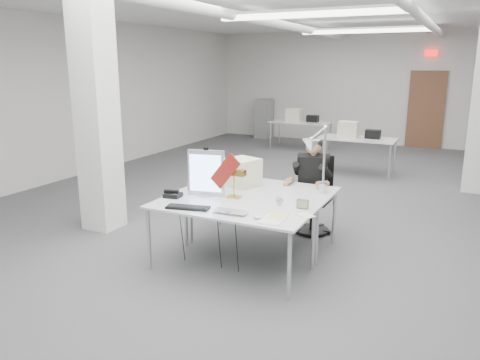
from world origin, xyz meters
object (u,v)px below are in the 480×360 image
(desk_main, at_px, (231,207))
(laptop, at_px, (228,214))
(bankers_lamp, at_px, (234,182))
(architect_lamp, at_px, (318,162))
(office_chair, at_px, (313,199))
(monitor, at_px, (206,173))
(desk_phone, at_px, (173,195))
(beige_monitor, at_px, (243,172))
(seated_person, at_px, (313,170))

(desk_main, relative_size, laptop, 4.83)
(bankers_lamp, relative_size, architect_lamp, 0.42)
(office_chair, xyz_separation_m, monitor, (-0.93, -1.29, 0.55))
(monitor, distance_m, desk_phone, 0.47)
(laptop, height_order, architect_lamp, architect_lamp)
(desk_main, relative_size, monitor, 3.27)
(bankers_lamp, height_order, architect_lamp, architect_lamp)
(beige_monitor, bearing_deg, desk_main, -53.45)
(office_chair, bearing_deg, monitor, -138.06)
(laptop, relative_size, beige_monitor, 1.00)
(laptop, bearing_deg, bankers_lamp, 108.67)
(desk_main, bearing_deg, seated_person, 73.18)
(seated_person, height_order, desk_phone, seated_person)
(bankers_lamp, xyz_separation_m, beige_monitor, (-0.15, 0.54, -0.01))
(seated_person, bearing_deg, desk_phone, -142.27)
(desk_main, xyz_separation_m, desk_phone, (-0.78, 0.03, 0.04))
(laptop, distance_m, architect_lamp, 1.28)
(desk_main, distance_m, architect_lamp, 1.15)
(architect_lamp, bearing_deg, monitor, -171.76)
(monitor, xyz_separation_m, laptop, (0.58, -0.56, -0.26))
(desk_main, distance_m, bankers_lamp, 0.41)
(office_chair, bearing_deg, beige_monitor, -149.08)
(monitor, relative_size, architect_lamp, 0.63)
(seated_person, relative_size, monitor, 1.80)
(desk_main, height_order, desk_phone, desk_phone)
(office_chair, xyz_separation_m, bankers_lamp, (-0.59, -1.24, 0.46))
(office_chair, distance_m, laptop, 1.91)
(monitor, distance_m, architect_lamp, 1.32)
(seated_person, xyz_separation_m, monitor, (-0.93, -1.24, 0.13))
(seated_person, distance_m, bankers_lamp, 1.33)
(desk_phone, relative_size, architect_lamp, 0.22)
(desk_main, bearing_deg, architect_lamp, 44.85)
(monitor, bearing_deg, laptop, -55.83)
(seated_person, relative_size, desk_phone, 5.29)
(laptop, height_order, beige_monitor, beige_monitor)
(office_chair, height_order, bankers_lamp, bankers_lamp)
(bankers_lamp, relative_size, desk_phone, 1.95)
(desk_main, bearing_deg, beige_monitor, 107.31)
(laptop, bearing_deg, beige_monitor, 105.84)
(office_chair, bearing_deg, bankers_lamp, -127.79)
(seated_person, bearing_deg, laptop, -113.31)
(seated_person, xyz_separation_m, desk_phone, (-1.24, -1.49, -0.12))
(seated_person, xyz_separation_m, laptop, (-0.34, -1.80, -0.13))
(architect_lamp, bearing_deg, desk_phone, -167.83)
(office_chair, xyz_separation_m, architect_lamp, (0.29, -0.82, 0.71))
(desk_main, height_order, architect_lamp, architect_lamp)
(desk_main, relative_size, seated_person, 1.81)
(monitor, relative_size, bankers_lamp, 1.50)
(beige_monitor, bearing_deg, bankers_lamp, -55.47)
(desk_main, xyz_separation_m, architect_lamp, (0.75, 0.75, 0.45))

